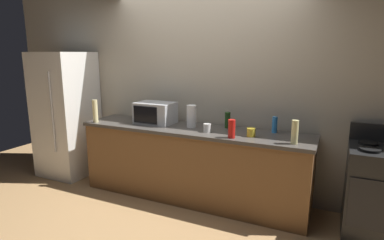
{
  "coord_description": "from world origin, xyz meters",
  "views": [
    {
      "loc": [
        1.57,
        -2.93,
        1.78
      ],
      "look_at": [
        0.0,
        0.4,
        1.0
      ],
      "focal_mm": 29.48,
      "sensor_mm": 36.0,
      "label": 1
    }
  ],
  "objects_px": {
    "stove_range": "(379,193)",
    "microwave": "(155,113)",
    "paper_towel_roll": "(191,116)",
    "bottle_hot_sauce": "(232,129)",
    "bottle_vinegar": "(295,132)",
    "bottle_spray_cleaner": "(275,125)",
    "mug_white": "(207,128)",
    "bottle_wine": "(228,120)",
    "mug_yellow": "(251,132)",
    "refrigerator": "(66,114)",
    "bottle_hand_soap": "(95,111)"
  },
  "relations": [
    {
      "from": "bottle_hot_sauce",
      "to": "mug_yellow",
      "type": "xyz_separation_m",
      "value": [
        0.17,
        0.15,
        -0.05
      ]
    },
    {
      "from": "mug_white",
      "to": "bottle_vinegar",
      "type": "bearing_deg",
      "value": -4.6
    },
    {
      "from": "bottle_hot_sauce",
      "to": "refrigerator",
      "type": "bearing_deg",
      "value": 175.09
    },
    {
      "from": "paper_towel_roll",
      "to": "bottle_hand_soap",
      "type": "xyz_separation_m",
      "value": [
        -1.24,
        -0.29,
        0.01
      ]
    },
    {
      "from": "paper_towel_roll",
      "to": "mug_white",
      "type": "xyz_separation_m",
      "value": [
        0.27,
        -0.15,
        -0.09
      ]
    },
    {
      "from": "paper_towel_roll",
      "to": "mug_white",
      "type": "bearing_deg",
      "value": -28.99
    },
    {
      "from": "paper_towel_roll",
      "to": "bottle_hot_sauce",
      "type": "height_order",
      "value": "paper_towel_roll"
    },
    {
      "from": "refrigerator",
      "to": "microwave",
      "type": "distance_m",
      "value": 1.51
    },
    {
      "from": "stove_range",
      "to": "bottle_hot_sauce",
      "type": "bearing_deg",
      "value": -171.06
    },
    {
      "from": "bottle_wine",
      "to": "bottle_vinegar",
      "type": "xyz_separation_m",
      "value": [
        0.82,
        -0.37,
        0.02
      ]
    },
    {
      "from": "refrigerator",
      "to": "bottle_hot_sauce",
      "type": "height_order",
      "value": "refrigerator"
    },
    {
      "from": "paper_towel_roll",
      "to": "bottle_wine",
      "type": "bearing_deg",
      "value": 19.8
    },
    {
      "from": "bottle_wine",
      "to": "mug_white",
      "type": "distance_m",
      "value": 0.33
    },
    {
      "from": "mug_white",
      "to": "paper_towel_roll",
      "type": "bearing_deg",
      "value": 151.01
    },
    {
      "from": "bottle_wine",
      "to": "bottle_hot_sauce",
      "type": "bearing_deg",
      "value": -65.76
    },
    {
      "from": "paper_towel_roll",
      "to": "bottle_hot_sauce",
      "type": "xyz_separation_m",
      "value": [
        0.6,
        -0.28,
        -0.04
      ]
    },
    {
      "from": "microwave",
      "to": "bottle_hand_soap",
      "type": "relative_size",
      "value": 1.62
    },
    {
      "from": "bottle_hand_soap",
      "to": "mug_yellow",
      "type": "distance_m",
      "value": 2.03
    },
    {
      "from": "stove_range",
      "to": "microwave",
      "type": "relative_size",
      "value": 2.25
    },
    {
      "from": "paper_towel_roll",
      "to": "mug_yellow",
      "type": "height_order",
      "value": "paper_towel_roll"
    },
    {
      "from": "bottle_wine",
      "to": "mug_white",
      "type": "height_order",
      "value": "bottle_wine"
    },
    {
      "from": "microwave",
      "to": "bottle_vinegar",
      "type": "distance_m",
      "value": 1.76
    },
    {
      "from": "bottle_hot_sauce",
      "to": "mug_white",
      "type": "height_order",
      "value": "bottle_hot_sauce"
    },
    {
      "from": "bottle_hot_sauce",
      "to": "bottle_vinegar",
      "type": "distance_m",
      "value": 0.64
    },
    {
      "from": "bottle_vinegar",
      "to": "bottle_spray_cleaner",
      "type": "relative_size",
      "value": 1.31
    },
    {
      "from": "refrigerator",
      "to": "mug_yellow",
      "type": "bearing_deg",
      "value": -1.58
    },
    {
      "from": "paper_towel_roll",
      "to": "bottle_hot_sauce",
      "type": "bearing_deg",
      "value": -24.59
    },
    {
      "from": "bottle_hot_sauce",
      "to": "mug_white",
      "type": "xyz_separation_m",
      "value": [
        -0.33,
        0.13,
        -0.05
      ]
    },
    {
      "from": "refrigerator",
      "to": "stove_range",
      "type": "bearing_deg",
      "value": 0.0
    },
    {
      "from": "bottle_wine",
      "to": "mug_yellow",
      "type": "relative_size",
      "value": 2.05
    },
    {
      "from": "refrigerator",
      "to": "microwave",
      "type": "bearing_deg",
      "value": 1.83
    },
    {
      "from": "bottle_spray_cleaner",
      "to": "bottle_vinegar",
      "type": "bearing_deg",
      "value": -54.48
    },
    {
      "from": "bottle_spray_cleaner",
      "to": "mug_white",
      "type": "bearing_deg",
      "value": -157.21
    },
    {
      "from": "stove_range",
      "to": "bottle_hand_soap",
      "type": "distance_m",
      "value": 3.33
    },
    {
      "from": "refrigerator",
      "to": "mug_white",
      "type": "relative_size",
      "value": 18.26
    },
    {
      "from": "bottle_hot_sauce",
      "to": "mug_yellow",
      "type": "bearing_deg",
      "value": 40.59
    },
    {
      "from": "bottle_vinegar",
      "to": "mug_white",
      "type": "relative_size",
      "value": 2.44
    },
    {
      "from": "paper_towel_roll",
      "to": "bottle_vinegar",
      "type": "xyz_separation_m",
      "value": [
        1.24,
        -0.23,
        -0.01
      ]
    },
    {
      "from": "stove_range",
      "to": "paper_towel_roll",
      "type": "bearing_deg",
      "value": 178.58
    },
    {
      "from": "bottle_wine",
      "to": "bottle_hand_soap",
      "type": "xyz_separation_m",
      "value": [
        -1.65,
        -0.44,
        0.05
      ]
    },
    {
      "from": "stove_range",
      "to": "bottle_vinegar",
      "type": "xyz_separation_m",
      "value": [
        -0.8,
        -0.18,
        0.56
      ]
    },
    {
      "from": "microwave",
      "to": "mug_white",
      "type": "bearing_deg",
      "value": -10.65
    },
    {
      "from": "bottle_wine",
      "to": "bottle_vinegar",
      "type": "relative_size",
      "value": 0.8
    },
    {
      "from": "bottle_spray_cleaner",
      "to": "microwave",
      "type": "bearing_deg",
      "value": -174.32
    },
    {
      "from": "refrigerator",
      "to": "stove_range",
      "type": "xyz_separation_m",
      "value": [
        4.05,
        0.0,
        -0.44
      ]
    },
    {
      "from": "microwave",
      "to": "bottle_vinegar",
      "type": "relative_size",
      "value": 2.0
    },
    {
      "from": "stove_range",
      "to": "bottle_vinegar",
      "type": "height_order",
      "value": "bottle_vinegar"
    },
    {
      "from": "microwave",
      "to": "bottle_spray_cleaner",
      "type": "bearing_deg",
      "value": 5.68
    },
    {
      "from": "microwave",
      "to": "bottle_spray_cleaner",
      "type": "xyz_separation_m",
      "value": [
        1.48,
        0.15,
        -0.04
      ]
    },
    {
      "from": "bottle_vinegar",
      "to": "mug_white",
      "type": "height_order",
      "value": "bottle_vinegar"
    }
  ]
}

